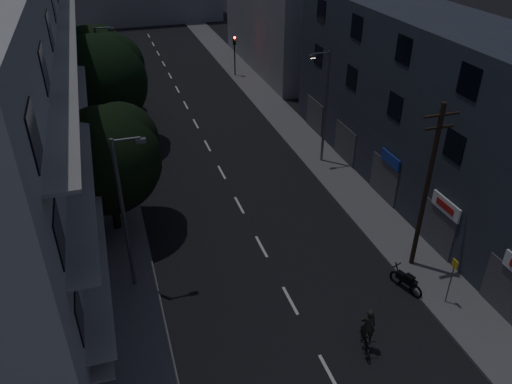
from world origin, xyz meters
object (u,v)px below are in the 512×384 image
utility_pole (427,186)px  cyclist (366,335)px  bus_stop_sign (452,274)px  motorcycle (406,281)px

utility_pole → cyclist: size_ratio=3.99×
utility_pole → bus_stop_sign: size_ratio=3.56×
cyclist → utility_pole: bearing=58.6°
motorcycle → bus_stop_sign: bearing=-67.6°
cyclist → motorcycle: bearing=54.7°
bus_stop_sign → cyclist: (-5.00, -1.25, -1.13)m
motorcycle → utility_pole: bearing=30.4°
bus_stop_sign → cyclist: bearing=-165.9°
bus_stop_sign → motorcycle: bus_stop_sign is taller
utility_pole → cyclist: 7.80m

